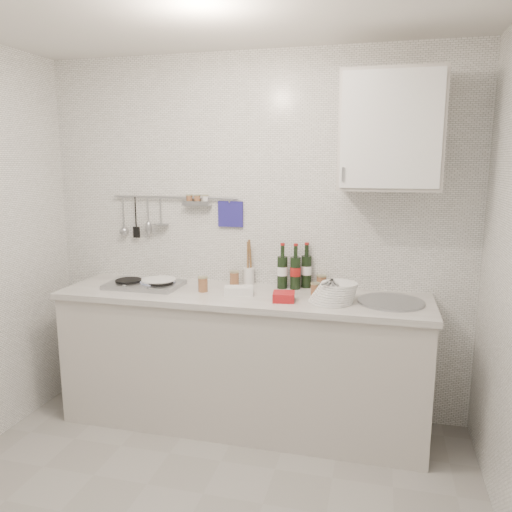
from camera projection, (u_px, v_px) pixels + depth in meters
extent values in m
cube|color=silver|center=(253.00, 237.00, 3.51)|extent=(3.00, 0.02, 2.50)
cube|color=#B8B2AA|center=(242.00, 362.00, 3.37)|extent=(2.40, 0.60, 0.88)
cube|color=silver|center=(242.00, 296.00, 3.29)|extent=(2.44, 0.64, 0.04)
cube|color=black|center=(243.00, 414.00, 3.46)|extent=(2.34, 0.52, 0.10)
cube|color=#93969B|center=(144.00, 285.00, 3.45)|extent=(0.50, 0.32, 0.03)
cylinder|color=black|center=(129.00, 281.00, 3.47)|extent=(0.18, 0.18, 0.01)
cylinder|color=black|center=(160.00, 283.00, 3.42)|extent=(0.18, 0.18, 0.01)
cylinder|color=#93969B|center=(391.00, 302.00, 3.05)|extent=(0.40, 0.40, 0.02)
cylinder|color=#93969B|center=(390.00, 311.00, 3.06)|extent=(0.34, 0.34, 0.10)
cylinder|color=#93969B|center=(174.00, 197.00, 3.57)|extent=(0.95, 0.02, 0.02)
cube|color=navy|center=(230.00, 214.00, 3.50)|extent=(0.18, 0.02, 0.18)
cube|color=#B8B2AA|center=(390.00, 132.00, 2.99)|extent=(0.60, 0.35, 0.70)
cube|color=white|center=(391.00, 130.00, 2.82)|extent=(0.56, 0.01, 0.66)
cylinder|color=#93969B|center=(343.00, 174.00, 2.92)|extent=(0.01, 0.01, 0.08)
cylinder|color=#5168B7|center=(156.00, 285.00, 3.46)|extent=(0.26, 0.26, 0.01)
cylinder|color=#5168B7|center=(157.00, 284.00, 3.46)|extent=(0.25, 0.25, 0.01)
cylinder|color=#5168B7|center=(158.00, 282.00, 3.46)|extent=(0.24, 0.24, 0.01)
cylinder|color=#5168B7|center=(159.00, 280.00, 3.46)|extent=(0.24, 0.24, 0.01)
cylinder|color=white|center=(330.00, 301.00, 3.07)|extent=(0.27, 0.27, 0.01)
cylinder|color=white|center=(332.00, 299.00, 3.07)|extent=(0.27, 0.27, 0.01)
cylinder|color=white|center=(333.00, 297.00, 3.07)|extent=(0.26, 0.26, 0.01)
cylinder|color=white|center=(334.00, 295.00, 3.07)|extent=(0.25, 0.25, 0.01)
cylinder|color=white|center=(335.00, 292.00, 3.07)|extent=(0.25, 0.25, 0.01)
cylinder|color=white|center=(336.00, 290.00, 3.07)|extent=(0.24, 0.24, 0.01)
cylinder|color=white|center=(337.00, 288.00, 3.07)|extent=(0.24, 0.24, 0.01)
cylinder|color=white|center=(338.00, 286.00, 3.07)|extent=(0.23, 0.23, 0.01)
cylinder|color=white|center=(339.00, 284.00, 3.07)|extent=(0.22, 0.22, 0.01)
cube|color=white|center=(239.00, 291.00, 3.24)|extent=(0.20, 0.14, 0.06)
cube|color=red|center=(284.00, 297.00, 3.09)|extent=(0.15, 0.15, 0.06)
cylinder|color=white|center=(249.00, 276.00, 3.52)|extent=(0.08, 0.08, 0.12)
cylinder|color=brown|center=(250.00, 256.00, 3.49)|extent=(0.02, 0.06, 0.23)
cylinder|color=brown|center=(248.00, 257.00, 3.50)|extent=(0.02, 0.05, 0.21)
cylinder|color=brown|center=(234.00, 279.00, 3.49)|extent=(0.06, 0.06, 0.09)
cylinder|color=tan|center=(234.00, 272.00, 3.48)|extent=(0.07, 0.07, 0.01)
cylinder|color=brown|center=(321.00, 283.00, 3.40)|extent=(0.07, 0.07, 0.08)
cylinder|color=tan|center=(321.00, 276.00, 3.39)|extent=(0.07, 0.07, 0.01)
cylinder|color=brown|center=(315.00, 290.00, 3.23)|extent=(0.06, 0.06, 0.07)
cylinder|color=tan|center=(315.00, 283.00, 3.22)|extent=(0.06, 0.06, 0.01)
cylinder|color=brown|center=(203.00, 285.00, 3.32)|extent=(0.06, 0.06, 0.09)
cylinder|color=tan|center=(203.00, 277.00, 3.31)|extent=(0.07, 0.07, 0.01)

